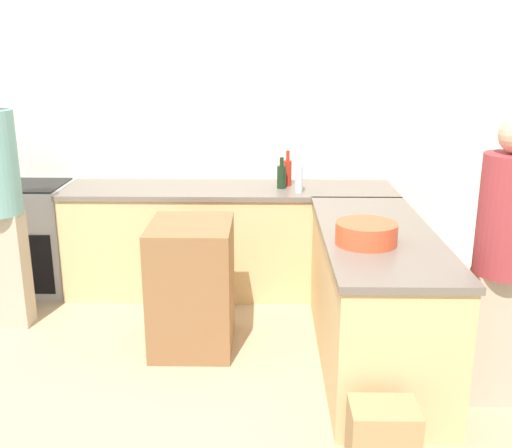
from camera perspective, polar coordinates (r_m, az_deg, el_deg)
ground_plane at (r=3.63m, az=-4.04°, el=-16.35°), size 14.00×14.00×0.00m
wall_back at (r=5.12m, az=-2.41°, el=9.49°), size 8.00×0.06×2.70m
counter_back at (r=4.97m, az=-2.52°, el=-1.45°), size 2.67×0.67×0.88m
counter_peninsula at (r=3.89m, az=11.19°, el=-6.92°), size 0.69×1.80×0.88m
range_oven at (r=5.36m, az=-20.86°, el=-1.16°), size 0.70×0.61×0.90m
island_table at (r=4.05m, az=-6.12°, el=-5.86°), size 0.54×0.61×0.87m
mixing_bowl at (r=3.48m, az=10.46°, el=-0.87°), size 0.35×0.35×0.13m
hot_sauce_bottle at (r=4.89m, az=3.03°, el=4.99°), size 0.06×0.06×0.29m
vinegar_bottle_clear at (r=4.65m, az=4.12°, el=4.39°), size 0.06×0.06×0.29m
wine_bottle_dark at (r=4.80m, az=2.45°, el=4.59°), size 0.07×0.07×0.25m
person_at_peninsula at (r=3.50m, az=22.53°, el=-2.68°), size 0.32×0.32×1.64m
paper_bag at (r=3.07m, az=11.94°, el=-19.44°), size 0.32×0.24×0.36m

